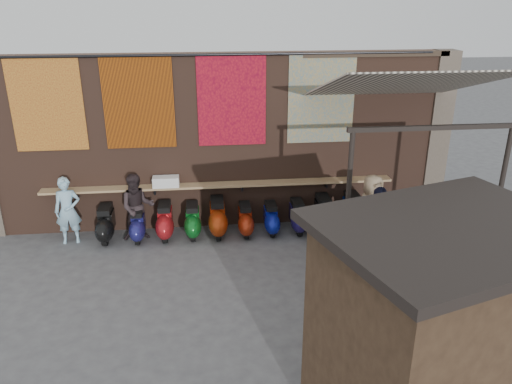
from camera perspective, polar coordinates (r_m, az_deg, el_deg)
ground at (r=9.84m, az=-3.28°, el=-10.00°), size 70.00×70.00×0.00m
brick_wall at (r=11.52m, az=-4.27°, el=5.66°), size 10.00×0.40×4.00m
pier_right at (r=12.79m, az=19.82°, el=6.05°), size 0.50×0.50×4.00m
eating_counter at (r=11.45m, az=-4.07°, el=0.83°), size 8.00×0.32×0.05m
shelf_box at (r=11.40m, az=-10.26°, el=1.18°), size 0.59×0.27×0.23m
tapestry_redgold at (r=11.53m, az=-22.78°, el=9.19°), size 1.50×0.02×2.00m
tapestry_sun at (r=11.15m, az=-13.26°, el=9.91°), size 1.50×0.02×2.00m
tapestry_orange at (r=11.09m, az=-2.79°, el=10.39°), size 1.50×0.02×2.00m
tapestry_multi at (r=11.39m, az=7.48°, el=10.53°), size 1.50×0.02×2.00m
hang_rail at (r=10.92m, az=-4.51°, el=15.38°), size 9.50×0.06×0.06m
scooter_stool_0 at (r=11.64m, az=-16.77°, el=-3.53°), size 0.37×0.82×0.78m
scooter_stool_1 at (r=11.49m, az=-13.34°, el=-3.73°), size 0.33×0.74×0.70m
scooter_stool_2 at (r=11.45m, az=-10.35°, el=-3.32°), size 0.37×0.83×0.79m
scooter_stool_3 at (r=11.42m, az=-7.24°, el=-3.29°), size 0.36×0.79×0.75m
scooter_stool_4 at (r=11.42m, az=-4.41°, el=-2.94°), size 0.40×0.89×0.84m
scooter_stool_5 at (r=11.43m, az=-1.23°, el=-3.21°), size 0.34×0.75×0.71m
scooter_stool_6 at (r=11.51m, az=1.74°, el=-3.07°), size 0.33×0.74×0.70m
scooter_stool_7 at (r=11.61m, az=4.77°, el=-2.82°), size 0.35×0.77×0.74m
scooter_stool_8 at (r=11.73m, az=7.74°, el=-2.49°), size 0.38×0.85×0.81m
scooter_stool_9 at (r=11.91m, az=11.02°, el=-2.25°), size 0.40×0.88×0.84m
diner_left at (r=11.66m, az=-20.71°, el=-2.00°), size 0.60×0.43×1.52m
diner_right at (r=11.36m, az=-13.38°, el=-1.70°), size 0.82×0.68×1.54m
shopper_navy at (r=10.18m, az=13.80°, el=-3.98°), size 1.09×0.69×1.72m
shopper_grey at (r=9.56m, az=15.49°, el=-5.35°), size 1.41×1.26×1.89m
shopper_tan at (r=11.14m, az=12.99°, el=-1.99°), size 0.92×0.79×1.60m
market_stall at (r=6.51m, az=19.82°, el=-15.45°), size 2.97×2.55×2.73m
stall_roof at (r=5.80m, az=21.58°, el=-4.05°), size 3.34×2.91×0.12m
stall_sign at (r=6.78m, az=14.93°, el=-7.07°), size 1.16×0.40×0.50m
stall_shelf at (r=7.29m, az=14.18°, el=-13.87°), size 2.02×0.72×0.06m
awning_canvas at (r=10.18m, az=16.46°, el=11.70°), size 3.20×3.28×0.97m
awning_ledger at (r=11.60m, az=13.68°, el=15.07°), size 3.30×0.08×0.12m
awning_header at (r=8.93m, az=19.71°, el=6.94°), size 3.00×0.08×0.08m
awning_post_left at (r=8.92m, az=10.34°, el=-2.58°), size 0.09×0.09×3.10m
awning_post_right at (r=10.06m, az=25.83°, el=-1.63°), size 0.09×0.09×3.10m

